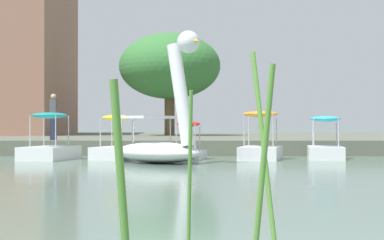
% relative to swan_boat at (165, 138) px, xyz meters
% --- Properties ---
extents(shore_bank_far, '(146.19, 27.13, 0.57)m').
position_rel_swan_boat_xyz_m(shore_bank_far, '(1.62, 17.72, -0.46)').
color(shore_bank_far, '#5B6051').
rests_on(shore_bank_far, ground_plane).
extents(swan_boat, '(3.59, 3.66, 3.89)m').
position_rel_swan_boat_xyz_m(swan_boat, '(0.00, 0.00, 0.00)').
color(swan_boat, white).
rests_on(swan_boat, ground_plane).
extents(pedal_boat_cyan, '(1.48, 2.35, 1.46)m').
position_rel_swan_boat_xyz_m(pedal_boat_cyan, '(5.42, 2.24, -0.32)').
color(pedal_boat_cyan, white).
rests_on(pedal_boat_cyan, ground_plane).
extents(pedal_boat_orange, '(1.72, 2.43, 1.61)m').
position_rel_swan_boat_xyz_m(pedal_boat_orange, '(3.20, 1.90, -0.25)').
color(pedal_boat_orange, white).
rests_on(pedal_boat_orange, ground_plane).
extents(pedal_boat_red, '(1.31, 1.93, 1.29)m').
position_rel_swan_boat_xyz_m(pedal_boat_red, '(0.79, 2.01, -0.33)').
color(pedal_boat_red, white).
rests_on(pedal_boat_red, ground_plane).
extents(pedal_boat_yellow, '(1.69, 2.23, 1.49)m').
position_rel_swan_boat_xyz_m(pedal_boat_yellow, '(-1.61, 2.03, -0.31)').
color(pedal_boat_yellow, white).
rests_on(pedal_boat_yellow, ground_plane).
extents(pedal_boat_teal, '(1.79, 2.48, 1.56)m').
position_rel_swan_boat_xyz_m(pedal_boat_teal, '(-3.79, 1.74, -0.30)').
color(pedal_boat_teal, white).
rests_on(pedal_boat_teal, ground_plane).
extents(tree_broadleaf_left, '(7.91, 7.91, 5.63)m').
position_rel_swan_boat_xyz_m(tree_broadleaf_left, '(-0.32, 15.91, 3.63)').
color(tree_broadleaf_left, brown).
rests_on(tree_broadleaf_left, shore_bank_far).
extents(person_on_path, '(0.25, 0.23, 1.76)m').
position_rel_swan_boat_xyz_m(person_on_path, '(-4.37, 4.99, 0.74)').
color(person_on_path, '#23283D').
rests_on(person_on_path, shore_bank_far).
extents(reed_clump_foreground, '(4.13, 1.58, 1.58)m').
position_rel_swan_boat_xyz_m(reed_clump_foreground, '(1.47, -16.34, -0.11)').
color(reed_clump_foreground, '#568E38').
rests_on(reed_clump_foreground, ground_plane).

